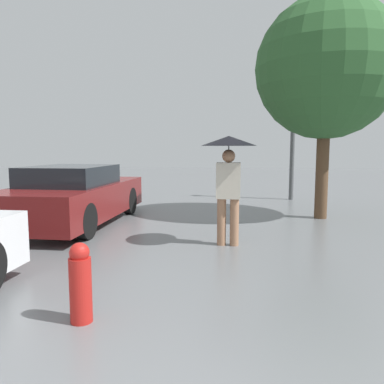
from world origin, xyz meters
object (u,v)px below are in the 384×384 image
at_px(street_lamp, 293,123).
at_px(fire_hydrant, 80,283).
at_px(pedestrian, 229,163).
at_px(parked_car_farthest, 75,196).
at_px(tree, 326,69).

distance_m(street_lamp, fire_hydrant, 9.59).
relative_size(pedestrian, street_lamp, 0.47).
xyz_separation_m(parked_car_farthest, tree, (5.34, 1.37, 2.76)).
bearing_deg(parked_car_farthest, street_lamp, 41.82).
relative_size(pedestrian, tree, 0.37).
height_order(street_lamp, fire_hydrant, street_lamp).
height_order(parked_car_farthest, fire_hydrant, parked_car_farthest).
distance_m(parked_car_farthest, street_lamp, 7.04).
height_order(parked_car_farthest, tree, tree).
relative_size(parked_car_farthest, tree, 0.86).
bearing_deg(tree, street_lamp, 94.72).
bearing_deg(street_lamp, pedestrian, -106.81).
relative_size(pedestrian, fire_hydrant, 2.40).
height_order(pedestrian, parked_car_farthest, pedestrian).
bearing_deg(fire_hydrant, tree, 59.94).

